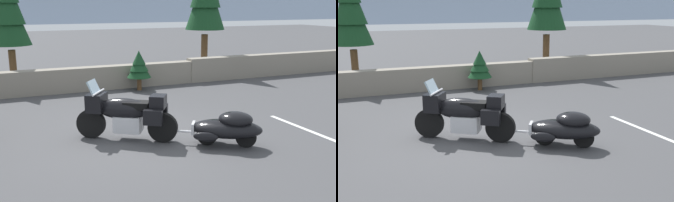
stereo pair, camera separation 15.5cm
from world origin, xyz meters
TOP-DOWN VIEW (x-y plane):
  - ground_plane at (0.00, 0.00)m, footprint 80.00×80.00m
  - stone_guard_wall at (-0.07, 5.60)m, footprint 24.00×0.59m
  - touring_motorcycle at (-0.34, 0.01)m, footprint 1.99×1.51m
  - car_shaped_trailer at (1.50, -1.23)m, footprint 2.03×1.53m
  - pine_tree_secondary at (-2.27, 7.70)m, footprint 1.50×1.50m
  - pine_sapling_near at (1.73, 4.96)m, footprint 0.85×0.85m
  - parking_stripe_marker at (3.88, -1.50)m, footprint 0.12×3.60m

SIDE VIEW (x-z plane):
  - ground_plane at x=0.00m, z-range 0.00..0.00m
  - parking_stripe_marker at x=3.88m, z-range 0.00..0.01m
  - car_shaped_trailer at x=1.50m, z-range 0.03..0.79m
  - stone_guard_wall at x=-0.07m, z-range -0.04..0.88m
  - touring_motorcycle at x=-0.34m, z-range -0.04..1.29m
  - pine_sapling_near at x=1.73m, z-range 0.17..1.57m
  - pine_tree_secondary at x=-2.27m, z-range 0.57..5.14m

